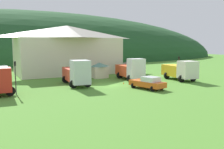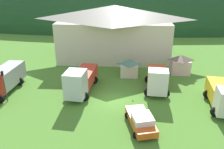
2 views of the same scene
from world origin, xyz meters
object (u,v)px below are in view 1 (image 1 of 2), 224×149
object	(u,v)px
traffic_light_west	(15,74)
traffic_cone_near_pickup	(124,84)
traffic_light_east	(179,65)
play_shed_cream	(99,70)
service_pickup_orange	(148,83)
depot_building	(67,49)
heavy_rig_striped	(181,70)
traffic_cone_mid_row	(132,87)
tow_truck_silver	(77,73)
heavy_rig_white	(131,70)
play_shed_pink	(133,66)

from	to	relation	value
traffic_light_west	traffic_cone_near_pickup	world-z (taller)	traffic_light_west
traffic_light_east	traffic_light_west	bearing A→B (deg)	-174.66
play_shed_cream	traffic_light_east	distance (m)	13.90
service_pickup_orange	depot_building	bearing A→B (deg)	176.27
heavy_rig_striped	traffic_light_west	size ratio (longest dim) A/B	1.80
traffic_light_east	traffic_cone_mid_row	size ratio (longest dim) A/B	5.90
tow_truck_silver	service_pickup_orange	bearing A→B (deg)	51.73
traffic_light_west	play_shed_cream	bearing A→B (deg)	30.09
depot_building	traffic_light_east	bearing A→B (deg)	-44.88
service_pickup_orange	traffic_light_east	xyz separation A→B (m)	(11.46, 6.81, 1.46)
play_shed_cream	service_pickup_orange	world-z (taller)	play_shed_cream
traffic_light_west	traffic_cone_near_pickup	bearing A→B (deg)	3.49
depot_building	play_shed_cream	world-z (taller)	depot_building
heavy_rig_white	traffic_light_west	size ratio (longest dim) A/B	1.72
traffic_light_west	traffic_cone_near_pickup	xyz separation A→B (m)	(15.12, 0.92, -2.41)
traffic_cone_mid_row	traffic_light_east	bearing A→B (deg)	20.62
play_shed_pink	tow_truck_silver	world-z (taller)	tow_truck_silver
play_shed_cream	traffic_light_east	size ratio (longest dim) A/B	0.76
heavy_rig_striped	play_shed_pink	bearing A→B (deg)	-158.71
play_shed_pink	tow_truck_silver	xyz separation A→B (m)	(-14.09, -7.32, 0.24)
heavy_rig_white	traffic_cone_near_pickup	distance (m)	4.71
heavy_rig_white	service_pickup_orange	world-z (taller)	heavy_rig_white
play_shed_pink	heavy_rig_striped	distance (m)	10.59
service_pickup_orange	traffic_cone_near_pickup	distance (m)	5.29
play_shed_pink	tow_truck_silver	bearing A→B (deg)	-152.54
play_shed_pink	traffic_cone_mid_row	size ratio (longest dim) A/B	4.89
depot_building	service_pickup_orange	world-z (taller)	depot_building
tow_truck_silver	traffic_cone_near_pickup	bearing A→B (deg)	80.05
play_shed_cream	play_shed_pink	size ratio (longest dim) A/B	0.91
tow_truck_silver	traffic_cone_mid_row	world-z (taller)	tow_truck_silver
play_shed_pink	heavy_rig_striped	world-z (taller)	heavy_rig_striped
traffic_light_east	traffic_cone_near_pickup	distance (m)	12.44
play_shed_cream	play_shed_pink	bearing A→B (deg)	11.42
play_shed_pink	traffic_cone_near_pickup	distance (m)	11.95
play_shed_pink	traffic_cone_mid_row	xyz separation A→B (m)	(-7.96, -12.32, -1.54)
tow_truck_silver	traffic_cone_near_pickup	size ratio (longest dim) A/B	17.60
traffic_cone_near_pickup	tow_truck_silver	bearing A→B (deg)	164.18
heavy_rig_white	traffic_cone_near_pickup	world-z (taller)	heavy_rig_white
play_shed_pink	heavy_rig_white	xyz separation A→B (m)	(-4.30, -6.16, 0.16)
service_pickup_orange	traffic_cone_mid_row	distance (m)	2.51
traffic_light_west	traffic_cone_mid_row	distance (m)	14.99
traffic_light_east	traffic_cone_near_pickup	world-z (taller)	traffic_light_east
tow_truck_silver	traffic_cone_mid_row	distance (m)	8.10
depot_building	service_pickup_orange	distance (m)	22.67
heavy_rig_white	traffic_light_east	size ratio (longest dim) A/B	1.83
tow_truck_silver	heavy_rig_white	xyz separation A→B (m)	(9.79, 1.16, -0.08)
play_shed_pink	service_pickup_orange	xyz separation A→B (m)	(-6.81, -14.39, -0.71)
play_shed_cream	service_pickup_orange	distance (m)	12.85
play_shed_pink	tow_truck_silver	distance (m)	15.88
service_pickup_orange	traffic_cone_mid_row	xyz separation A→B (m)	(-1.15, 2.07, -0.83)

